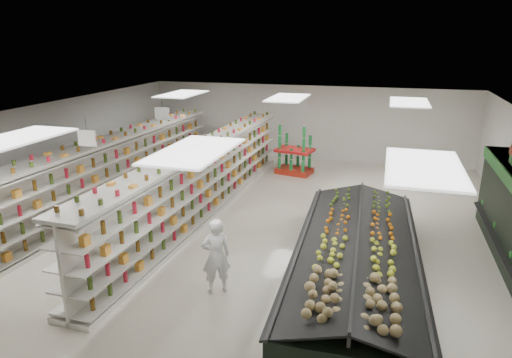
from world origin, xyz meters
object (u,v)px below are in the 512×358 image
(shopper_main, at_px, (216,256))
(shopper_background, at_px, (195,160))
(gondola_left, at_px, (106,177))
(produce_island, at_px, (356,257))
(gondola_center, at_px, (204,182))
(soda_endcap, at_px, (295,152))

(shopper_main, bearing_deg, shopper_background, -96.69)
(gondola_left, relative_size, shopper_main, 7.57)
(produce_island, bearing_deg, shopper_background, 137.51)
(gondola_center, relative_size, produce_island, 1.65)
(gondola_left, relative_size, produce_island, 1.67)
(gondola_left, distance_m, shopper_background, 3.86)
(produce_island, relative_size, shopper_main, 4.53)
(produce_island, height_order, shopper_main, shopper_main)
(gondola_center, bearing_deg, shopper_background, 119.70)
(gondola_left, height_order, gondola_center, gondola_left)
(soda_endcap, bearing_deg, shopper_background, -152.91)
(gondola_center, distance_m, shopper_main, 4.62)
(produce_island, height_order, shopper_background, shopper_background)
(shopper_main, bearing_deg, gondola_center, -97.71)
(gondola_center, height_order, shopper_background, gondola_center)
(gondola_left, bearing_deg, gondola_center, 10.42)
(produce_island, xyz_separation_m, shopper_main, (-2.77, -1.43, 0.32))
(soda_endcap, distance_m, shopper_background, 3.89)
(produce_island, relative_size, soda_endcap, 4.21)
(produce_island, xyz_separation_m, soda_endcap, (-2.97, 7.66, 0.36))
(soda_endcap, bearing_deg, gondola_center, -110.04)
(gondola_left, height_order, shopper_background, gondola_left)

